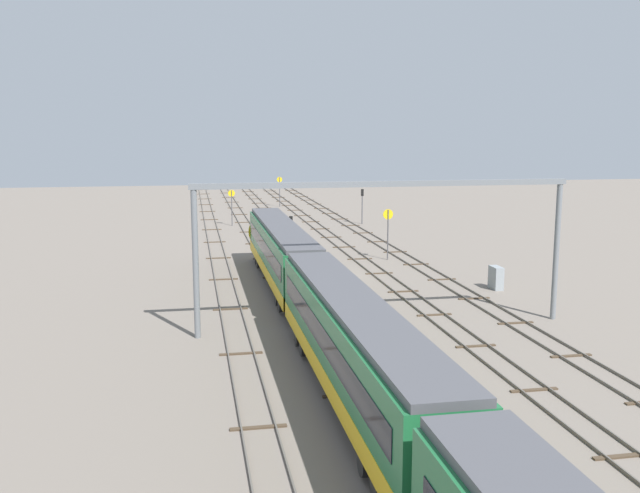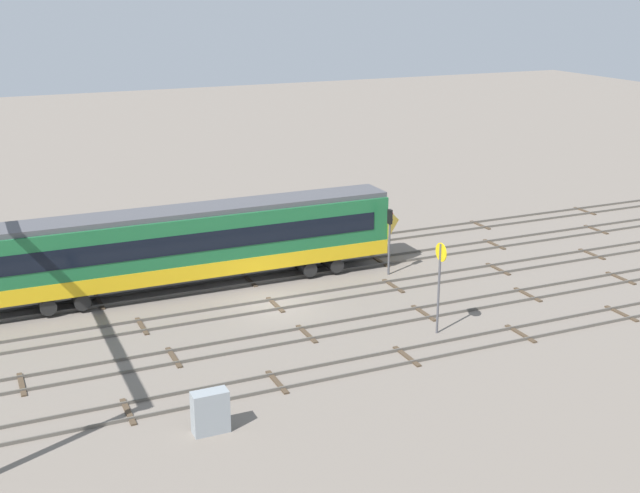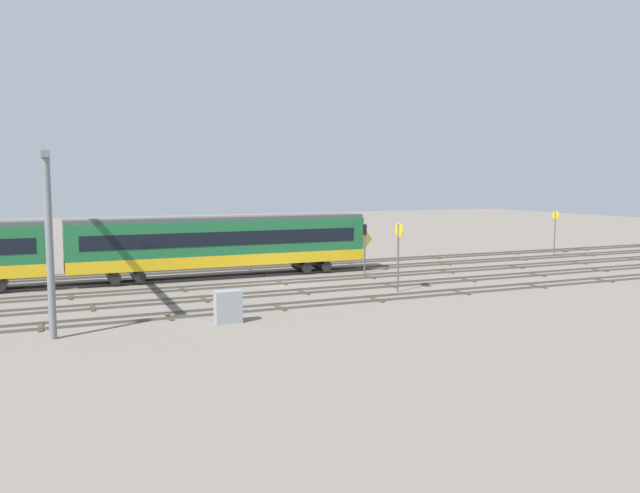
% 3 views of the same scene
% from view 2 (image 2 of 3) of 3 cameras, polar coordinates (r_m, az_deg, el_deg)
% --- Properties ---
extents(ground_plane, '(204.56, 204.56, 0.00)m').
position_cam_2_polar(ground_plane, '(46.94, -3.06, -4.05)').
color(ground_plane, slate).
extents(track_near_foreground, '(188.56, 2.40, 0.16)m').
position_cam_2_polar(track_near_foreground, '(39.38, 1.66, -8.33)').
color(track_near_foreground, '#59544C').
rests_on(track_near_foreground, ground).
extents(track_second_near, '(188.56, 2.40, 0.16)m').
position_cam_2_polar(track_second_near, '(43.08, -0.92, -5.97)').
color(track_second_near, '#59544C').
rests_on(track_second_near, ground).
extents(track_middle, '(188.56, 2.40, 0.16)m').
position_cam_2_polar(track_middle, '(46.91, -3.06, -3.97)').
color(track_middle, '#59544C').
rests_on(track_middle, ground).
extents(track_with_train, '(188.56, 2.40, 0.16)m').
position_cam_2_polar(track_with_train, '(50.84, -4.87, -2.28)').
color(track_with_train, '#59544C').
rests_on(track_with_train, ground).
extents(track_far_background, '(188.56, 2.40, 0.16)m').
position_cam_2_polar(track_far_background, '(54.86, -6.42, -0.83)').
color(track_far_background, '#59544C').
rests_on(track_far_background, ground).
extents(speed_sign_near_foreground, '(0.14, 0.97, 4.88)m').
position_cam_2_polar(speed_sign_near_foreground, '(42.56, 8.20, -1.89)').
color(speed_sign_near_foreground, '#4C4C51').
rests_on(speed_sign_near_foreground, ground).
extents(signal_light_trackside_approach, '(0.31, 0.32, 4.18)m').
position_cam_2_polar(signal_light_trackside_approach, '(51.11, 4.79, 1.00)').
color(signal_light_trackside_approach, '#4C4C51').
rests_on(signal_light_trackside_approach, ground).
extents(relay_cabinet, '(1.49, 0.69, 1.80)m').
position_cam_2_polar(relay_cabinet, '(34.21, -7.52, -11.17)').
color(relay_cabinet, gray).
rests_on(relay_cabinet, ground).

